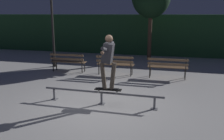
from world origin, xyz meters
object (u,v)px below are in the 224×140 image
object	(u,v)px
skateboard	(108,90)
park_bench_leftmost	(68,60)
grind_rail	(102,94)
park_bench_right_center	(168,66)
park_bench_left_center	(115,63)
lamp_post_left	(52,16)
skateboarder	(108,58)

from	to	relation	value
skateboard	park_bench_leftmost	world-z (taller)	park_bench_leftmost
grind_rail	park_bench_leftmost	distance (m)	4.34
grind_rail	park_bench_right_center	size ratio (longest dim) A/B	2.24
park_bench_left_center	lamp_post_left	xyz separation A→B (m)	(-3.35, 0.89, 1.94)
grind_rail	lamp_post_left	xyz separation A→B (m)	(-3.82, 4.31, 2.19)
skateboarder	grind_rail	bearing A→B (deg)	-179.95
park_bench_right_center	park_bench_leftmost	bearing A→B (deg)	180.00
grind_rail	park_bench_right_center	xyz separation A→B (m)	(1.73, 3.42, 0.24)
skateboarder	park_bench_leftmost	distance (m)	4.54
skateboard	park_bench_leftmost	size ratio (longest dim) A/B	0.49
grind_rail	skateboard	xyz separation A→B (m)	(0.19, 0.00, 0.16)
grind_rail	skateboard	distance (m)	0.25
park_bench_left_center	lamp_post_left	size ratio (longest dim) A/B	0.41
grind_rail	lamp_post_left	distance (m)	6.16
lamp_post_left	park_bench_leftmost	bearing A→B (deg)	-37.61
skateboard	park_bench_leftmost	xyz separation A→B (m)	(-2.86, 3.42, 0.08)
park_bench_left_center	park_bench_right_center	world-z (taller)	same
skateboard	grind_rail	bearing A→B (deg)	-180.00
park_bench_leftmost	lamp_post_left	xyz separation A→B (m)	(-1.15, 0.89, 1.94)
park_bench_leftmost	park_bench_right_center	xyz separation A→B (m)	(4.40, 0.00, 0.00)
skateboarder	park_bench_left_center	xyz separation A→B (m)	(-0.66, 3.42, -0.86)
lamp_post_left	park_bench_left_center	bearing A→B (deg)	-14.83
skateboarder	park_bench_left_center	world-z (taller)	skateboarder
skateboard	park_bench_right_center	size ratio (longest dim) A/B	0.49
grind_rail	park_bench_right_center	world-z (taller)	park_bench_right_center
park_bench_right_center	lamp_post_left	xyz separation A→B (m)	(-5.55, 0.89, 1.94)
skateboard	lamp_post_left	size ratio (longest dim) A/B	0.20
park_bench_left_center	park_bench_right_center	xyz separation A→B (m)	(2.20, 0.00, 0.00)
grind_rail	skateboarder	bearing A→B (deg)	0.05
park_bench_left_center	skateboarder	bearing A→B (deg)	-79.04
grind_rail	skateboarder	xyz separation A→B (m)	(0.20, 0.00, 1.10)
skateboard	park_bench_leftmost	distance (m)	4.46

